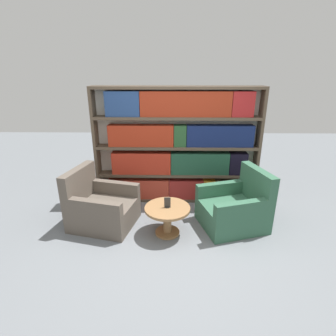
% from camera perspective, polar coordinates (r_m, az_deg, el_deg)
% --- Properties ---
extents(ground_plane, '(14.00, 14.00, 0.00)m').
position_cam_1_polar(ground_plane, '(4.01, 1.98, -15.38)').
color(ground_plane, slate).
extents(bookshelf, '(2.95, 0.30, 2.10)m').
position_cam_1_polar(bookshelf, '(4.75, 2.26, 4.50)').
color(bookshelf, silver).
rests_on(bookshelf, ground_plane).
extents(armchair_left, '(1.10, 1.01, 0.92)m').
position_cam_1_polar(armchair_left, '(4.36, -14.43, -8.27)').
color(armchair_left, brown).
rests_on(armchair_left, ground_plane).
extents(armchair_right, '(1.13, 1.05, 0.92)m').
position_cam_1_polar(armchair_right, '(4.33, 14.42, -8.51)').
color(armchair_right, '#336047').
rests_on(armchair_right, ground_plane).
extents(coffee_table, '(0.68, 0.68, 0.45)m').
position_cam_1_polar(coffee_table, '(3.98, -0.13, -10.15)').
color(coffee_table, olive).
rests_on(coffee_table, ground_plane).
extents(table_sign, '(0.09, 0.06, 0.16)m').
position_cam_1_polar(table_sign, '(3.88, -0.13, -7.66)').
color(table_sign, black).
rests_on(table_sign, coffee_table).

